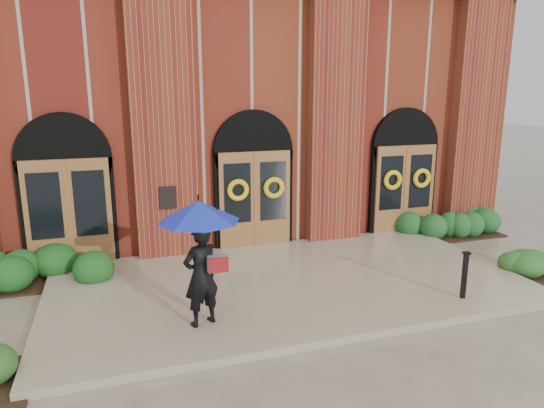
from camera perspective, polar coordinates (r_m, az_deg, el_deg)
name	(u,v)px	position (r m, az deg, el deg)	size (l,w,h in m)	color
ground	(291,289)	(10.59, 2.23, -9.95)	(90.00, 90.00, 0.00)	gray
landing	(288,283)	(10.69, 1.95, -9.28)	(10.00, 5.30, 0.15)	tan
church_building	(208,109)	(18.23, -7.54, 11.03)	(16.20, 12.53, 7.00)	maroon
man_with_umbrella	(200,239)	(8.30, -8.48, -4.11)	(1.80, 1.80, 2.23)	black
metal_post	(465,274)	(10.33, 21.72, -7.66)	(0.16, 0.16, 0.95)	black
hedge_wall_left	(31,269)	(11.91, -26.52, -6.86)	(2.81, 1.12, 0.72)	#184818
hedge_wall_right	(452,224)	(15.12, 20.39, -2.24)	(2.73, 1.09, 0.70)	#1B4D1E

